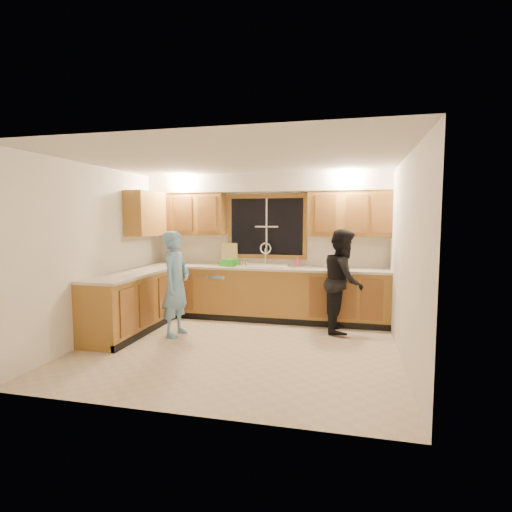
{
  "coord_description": "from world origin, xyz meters",
  "views": [
    {
      "loc": [
        1.46,
        -5.07,
        1.75
      ],
      "look_at": [
        0.1,
        0.65,
        1.19
      ],
      "focal_mm": 28.0,
      "sensor_mm": 36.0,
      "label": 1
    }
  ],
  "objects_px": {
    "bowl": "(331,267)",
    "soap_bottle": "(297,261)",
    "woman": "(343,281)",
    "knife_block": "(170,257)",
    "dishwasher": "(216,294)",
    "man": "(176,284)",
    "stove": "(110,312)",
    "sink": "(263,270)",
    "dish_crate": "(230,262)"
  },
  "relations": [
    {
      "from": "dishwasher",
      "to": "soap_bottle",
      "type": "height_order",
      "value": "soap_bottle"
    },
    {
      "from": "sink",
      "to": "dish_crate",
      "type": "distance_m",
      "value": 0.6
    },
    {
      "from": "stove",
      "to": "dishwasher",
      "type": "bearing_deg",
      "value": 62.31
    },
    {
      "from": "man",
      "to": "bowl",
      "type": "height_order",
      "value": "man"
    },
    {
      "from": "dishwasher",
      "to": "soap_bottle",
      "type": "distance_m",
      "value": 1.55
    },
    {
      "from": "man",
      "to": "bowl",
      "type": "xyz_separation_m",
      "value": [
        2.2,
        1.27,
        0.16
      ]
    },
    {
      "from": "woman",
      "to": "bowl",
      "type": "distance_m",
      "value": 0.55
    },
    {
      "from": "dishwasher",
      "to": "knife_block",
      "type": "relative_size",
      "value": 3.64
    },
    {
      "from": "stove",
      "to": "man",
      "type": "height_order",
      "value": "man"
    },
    {
      "from": "man",
      "to": "soap_bottle",
      "type": "xyz_separation_m",
      "value": [
        1.62,
        1.41,
        0.23
      ]
    },
    {
      "from": "man",
      "to": "soap_bottle",
      "type": "distance_m",
      "value": 2.16
    },
    {
      "from": "knife_block",
      "to": "dish_crate",
      "type": "xyz_separation_m",
      "value": [
        1.17,
        -0.11,
        -0.05
      ]
    },
    {
      "from": "dishwasher",
      "to": "dish_crate",
      "type": "bearing_deg",
      "value": -10.38
    },
    {
      "from": "sink",
      "to": "man",
      "type": "height_order",
      "value": "man"
    },
    {
      "from": "knife_block",
      "to": "soap_bottle",
      "type": "distance_m",
      "value": 2.33
    },
    {
      "from": "bowl",
      "to": "sink",
      "type": "bearing_deg",
      "value": -179.33
    },
    {
      "from": "knife_block",
      "to": "bowl",
      "type": "height_order",
      "value": "knife_block"
    },
    {
      "from": "woman",
      "to": "knife_block",
      "type": "xyz_separation_m",
      "value": [
        -3.12,
        0.52,
        0.24
      ]
    },
    {
      "from": "sink",
      "to": "stove",
      "type": "relative_size",
      "value": 0.96
    },
    {
      "from": "dishwasher",
      "to": "knife_block",
      "type": "height_order",
      "value": "knife_block"
    },
    {
      "from": "dishwasher",
      "to": "bowl",
      "type": "height_order",
      "value": "bowl"
    },
    {
      "from": "stove",
      "to": "soap_bottle",
      "type": "height_order",
      "value": "soap_bottle"
    },
    {
      "from": "woman",
      "to": "dishwasher",
      "type": "bearing_deg",
      "value": 79.62
    },
    {
      "from": "bowl",
      "to": "man",
      "type": "bearing_deg",
      "value": -150.01
    },
    {
      "from": "stove",
      "to": "knife_block",
      "type": "distance_m",
      "value": 1.96
    },
    {
      "from": "man",
      "to": "bowl",
      "type": "distance_m",
      "value": 2.55
    },
    {
      "from": "sink",
      "to": "dishwasher",
      "type": "relative_size",
      "value": 1.05
    },
    {
      "from": "man",
      "to": "sink",
      "type": "bearing_deg",
      "value": -34.78
    },
    {
      "from": "soap_bottle",
      "to": "bowl",
      "type": "height_order",
      "value": "soap_bottle"
    },
    {
      "from": "stove",
      "to": "man",
      "type": "distance_m",
      "value": 1.0
    },
    {
      "from": "woman",
      "to": "bowl",
      "type": "height_order",
      "value": "woman"
    },
    {
      "from": "man",
      "to": "knife_block",
      "type": "distance_m",
      "value": 1.5
    },
    {
      "from": "dish_crate",
      "to": "sink",
      "type": "bearing_deg",
      "value": 6.3
    },
    {
      "from": "sink",
      "to": "dish_crate",
      "type": "height_order",
      "value": "sink"
    },
    {
      "from": "soap_bottle",
      "to": "woman",
      "type": "bearing_deg",
      "value": -38.25
    },
    {
      "from": "dishwasher",
      "to": "bowl",
      "type": "xyz_separation_m",
      "value": [
        2.0,
        0.03,
        0.54
      ]
    },
    {
      "from": "man",
      "to": "dishwasher",
      "type": "bearing_deg",
      "value": -4.11
    },
    {
      "from": "woman",
      "to": "sink",
      "type": "bearing_deg",
      "value": 72.25
    },
    {
      "from": "stove",
      "to": "woman",
      "type": "bearing_deg",
      "value": 23.22
    },
    {
      "from": "dish_crate",
      "to": "bowl",
      "type": "bearing_deg",
      "value": 2.56
    },
    {
      "from": "soap_bottle",
      "to": "man",
      "type": "bearing_deg",
      "value": -139.0
    },
    {
      "from": "bowl",
      "to": "soap_bottle",
      "type": "bearing_deg",
      "value": 166.14
    },
    {
      "from": "sink",
      "to": "dish_crate",
      "type": "relative_size",
      "value": 3.23
    },
    {
      "from": "dish_crate",
      "to": "bowl",
      "type": "xyz_separation_m",
      "value": [
        1.73,
        0.08,
        -0.04
      ]
    },
    {
      "from": "sink",
      "to": "soap_bottle",
      "type": "relative_size",
      "value": 4.93
    },
    {
      "from": "stove",
      "to": "dish_crate",
      "type": "relative_size",
      "value": 3.38
    },
    {
      "from": "dishwasher",
      "to": "woman",
      "type": "height_order",
      "value": "woman"
    },
    {
      "from": "soap_bottle",
      "to": "knife_block",
      "type": "bearing_deg",
      "value": -177.41
    },
    {
      "from": "stove",
      "to": "bowl",
      "type": "xyz_separation_m",
      "value": [
        2.95,
        1.84,
        0.5
      ]
    },
    {
      "from": "woman",
      "to": "dish_crate",
      "type": "distance_m",
      "value": 1.99
    }
  ]
}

